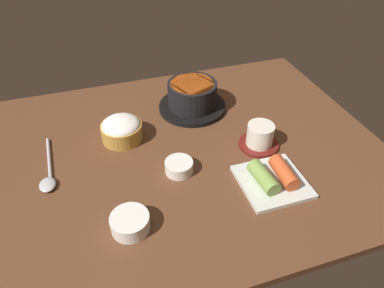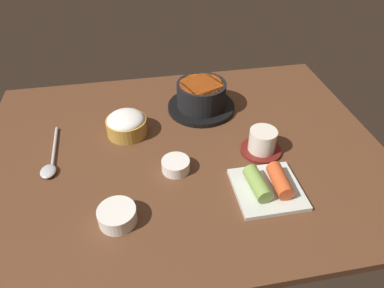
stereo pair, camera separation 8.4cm
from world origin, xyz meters
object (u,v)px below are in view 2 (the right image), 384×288
(kimchi_plate, at_px, (268,186))
(banchan_cup_center, at_px, (176,165))
(side_bowl_near, at_px, (117,215))
(stone_pot, at_px, (201,97))
(rice_bowl, at_px, (126,124))
(spoon, at_px, (50,163))
(tea_cup_with_saucer, at_px, (262,142))

(kimchi_plate, bearing_deg, banchan_cup_center, 151.41)
(banchan_cup_center, distance_m, side_bowl_near, 0.18)
(stone_pot, relative_size, side_bowl_near, 2.48)
(rice_bowl, bearing_deg, kimchi_plate, -42.08)
(side_bowl_near, relative_size, spoon, 0.40)
(banchan_cup_center, height_order, side_bowl_near, side_bowl_near)
(banchan_cup_center, distance_m, spoon, 0.30)
(stone_pot, distance_m, tea_cup_with_saucer, 0.24)
(spoon, bearing_deg, banchan_cup_center, -13.57)
(banchan_cup_center, xyz_separation_m, side_bowl_near, (-0.14, -0.13, 0.00))
(rice_bowl, relative_size, spoon, 0.54)
(rice_bowl, bearing_deg, spoon, -153.54)
(tea_cup_with_saucer, relative_size, spoon, 0.52)
(banchan_cup_center, relative_size, spoon, 0.34)
(tea_cup_with_saucer, distance_m, kimchi_plate, 0.13)
(side_bowl_near, bearing_deg, spoon, 128.21)
(stone_pot, bearing_deg, spoon, -157.01)
(rice_bowl, height_order, side_bowl_near, rice_bowl)
(tea_cup_with_saucer, xyz_separation_m, side_bowl_near, (-0.35, -0.15, -0.01))
(stone_pot, height_order, spoon, stone_pot)
(kimchi_plate, bearing_deg, stone_pot, 102.80)
(banchan_cup_center, bearing_deg, tea_cup_with_saucer, 7.10)
(side_bowl_near, distance_m, spoon, 0.25)
(stone_pot, distance_m, banchan_cup_center, 0.26)
(banchan_cup_center, distance_m, kimchi_plate, 0.21)
(banchan_cup_center, bearing_deg, spoon, 166.43)
(side_bowl_near, bearing_deg, kimchi_plate, 4.20)
(spoon, bearing_deg, tea_cup_with_saucer, -4.83)
(kimchi_plate, relative_size, spoon, 0.74)
(tea_cup_with_saucer, bearing_deg, spoon, 175.17)
(rice_bowl, bearing_deg, tea_cup_with_saucer, -22.69)
(stone_pot, distance_m, kimchi_plate, 0.35)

